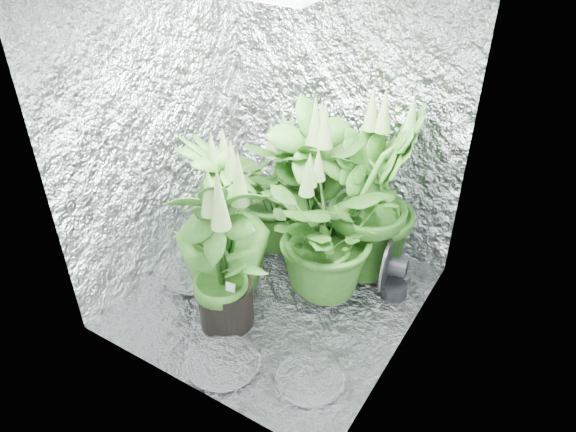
% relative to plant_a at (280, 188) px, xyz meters
% --- Properties ---
extents(ground, '(1.60, 1.60, 0.00)m').
position_rel_plant_a_xyz_m(ground, '(0.27, -0.48, -0.45)').
color(ground, silver).
rests_on(ground, ground).
extents(walls, '(1.62, 1.62, 2.00)m').
position_rel_plant_a_xyz_m(walls, '(0.27, -0.48, 0.55)').
color(walls, silver).
rests_on(walls, ground).
extents(plant_a, '(0.83, 0.83, 0.95)m').
position_rel_plant_a_xyz_m(plant_a, '(0.00, 0.00, 0.00)').
color(plant_a, black).
rests_on(plant_a, ground).
extents(plant_b, '(0.78, 0.78, 1.19)m').
position_rel_plant_a_xyz_m(plant_b, '(0.28, -0.07, 0.10)').
color(plant_b, black).
rests_on(plant_b, ground).
extents(plant_c, '(0.73, 0.73, 1.20)m').
position_rel_plant_a_xyz_m(plant_c, '(0.64, 0.07, 0.11)').
color(plant_c, black).
rests_on(plant_c, ground).
extents(plant_d, '(0.78, 0.78, 1.09)m').
position_rel_plant_a_xyz_m(plant_d, '(-0.03, -0.58, 0.05)').
color(plant_d, black).
rests_on(plant_d, ground).
extents(plant_e, '(0.83, 0.83, 0.97)m').
position_rel_plant_a_xyz_m(plant_e, '(0.46, -0.28, 0.01)').
color(plant_e, black).
rests_on(plant_e, ground).
extents(plant_f, '(0.74, 0.74, 1.11)m').
position_rel_plant_a_xyz_m(plant_f, '(0.14, -0.80, 0.05)').
color(plant_f, black).
rests_on(plant_f, ground).
extents(circulation_fan, '(0.18, 0.34, 0.39)m').
position_rel_plant_a_xyz_m(circulation_fan, '(0.85, -0.09, -0.28)').
color(circulation_fan, black).
rests_on(circulation_fan, ground).
extents(plant_label, '(0.06, 0.03, 0.09)m').
position_rel_plant_a_xyz_m(plant_label, '(0.21, -0.83, -0.15)').
color(plant_label, white).
rests_on(plant_label, plant_f).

